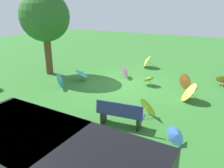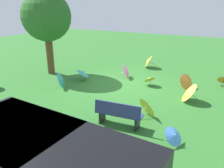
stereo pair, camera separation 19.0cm
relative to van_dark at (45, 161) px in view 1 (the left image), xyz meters
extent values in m
plane|color=#2D6B28|center=(1.47, -7.31, -0.91)|extent=(40.00, 40.00, 0.00)
cube|color=black|center=(-0.17, 0.01, -0.06)|extent=(4.74, 2.26, 1.35)
cube|color=black|center=(0.75, -0.06, 0.34)|extent=(2.72, 2.12, 0.55)
cylinder|color=black|center=(1.36, -1.06, -0.53)|extent=(0.78, 0.28, 0.76)
cube|color=navy|center=(-0.16, -3.50, -0.46)|extent=(1.63, 0.57, 0.05)
cube|color=navy|center=(-0.17, -3.30, -0.24)|extent=(1.60, 0.24, 0.45)
cube|color=black|center=(0.48, -3.45, -0.69)|extent=(0.11, 0.41, 0.45)
cube|color=black|center=(-0.80, -3.55, -0.69)|extent=(0.11, 0.41, 0.45)
cylinder|color=brown|center=(6.07, -7.20, 0.30)|extent=(0.40, 0.40, 2.43)
sphere|color=#286023|center=(6.07, -7.20, 2.33)|extent=(2.72, 2.72, 2.72)
cylinder|color=tan|center=(-1.34, -8.24, -0.67)|extent=(0.38, 0.23, 0.24)
cone|color=orange|center=(-1.57, -8.11, -0.53)|extent=(0.80, 0.92, 0.76)
sphere|color=tan|center=(-1.61, -8.08, -0.50)|extent=(0.06, 0.06, 0.05)
cylinder|color=tan|center=(-1.93, -3.27, -0.78)|extent=(0.25, 0.12, 0.26)
cone|color=#4C8CE5|center=(-2.08, -3.21, -0.62)|extent=(0.70, 0.76, 0.51)
sphere|color=tan|center=(-2.12, -3.20, -0.58)|extent=(0.06, 0.05, 0.05)
cylinder|color=tan|center=(4.17, -5.46, -0.60)|extent=(0.35, 0.19, 0.15)
cone|color=teal|center=(3.95, -5.57, -0.52)|extent=(0.68, 0.86, 0.78)
sphere|color=tan|center=(3.90, -5.59, -0.50)|extent=(0.06, 0.05, 0.05)
cylinder|color=tan|center=(-0.66, -4.37, -0.66)|extent=(0.25, 0.35, 0.22)
cone|color=yellow|center=(-0.81, -4.59, -0.53)|extent=(0.92, 0.84, 0.77)
sphere|color=tan|center=(-0.84, -4.64, -0.49)|extent=(0.06, 0.06, 0.05)
cylinder|color=tan|center=(1.05, -11.06, -0.65)|extent=(0.55, 0.11, 0.29)
cone|color=yellow|center=(1.39, -11.01, -0.48)|extent=(0.67, 0.96, 0.86)
sphere|color=tan|center=(1.46, -10.99, -0.45)|extent=(0.05, 0.04, 0.05)
cylinder|color=tan|center=(-2.15, -6.75, -0.71)|extent=(0.51, 0.16, 0.37)
cone|color=yellow|center=(-1.84, -6.67, -0.49)|extent=(0.87, 1.06, 0.84)
sphere|color=tan|center=(-1.78, -6.65, -0.45)|extent=(0.06, 0.05, 0.05)
cylinder|color=tan|center=(-3.18, -9.17, -0.74)|extent=(0.05, 0.34, 0.34)
cone|color=orange|center=(-3.17, -9.37, -0.54)|extent=(0.75, 0.64, 0.58)
sphere|color=tan|center=(-3.16, -9.41, -0.50)|extent=(0.04, 0.05, 0.05)
cylinder|color=tan|center=(3.73, -6.82, -0.71)|extent=(0.22, 0.18, 0.40)
cone|color=teal|center=(3.61, -6.92, -0.46)|extent=(0.97, 0.98, 0.50)
sphere|color=tan|center=(3.58, -6.94, -0.40)|extent=(0.06, 0.06, 0.05)
cylinder|color=tan|center=(1.97, -8.37, -0.64)|extent=(0.40, 0.14, 0.20)
cone|color=pink|center=(1.72, -8.44, -0.53)|extent=(0.64, 0.87, 0.77)
sphere|color=tan|center=(1.66, -8.46, -0.50)|extent=(0.06, 0.05, 0.05)
cylinder|color=tan|center=(0.09, -7.70, -0.75)|extent=(0.22, 0.18, 0.32)
cone|color=yellow|center=(0.22, -7.79, -0.56)|extent=(0.76, 0.77, 0.44)
sphere|color=tan|center=(0.24, -7.81, -0.52)|extent=(0.06, 0.06, 0.05)
camera|label=1|loc=(-2.95, 2.90, 3.08)|focal=36.91mm
camera|label=2|loc=(-3.12, 2.82, 3.08)|focal=36.91mm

